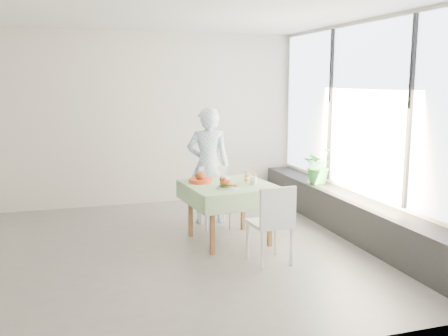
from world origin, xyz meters
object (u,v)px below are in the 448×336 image
object	(u,v)px
chair_near	(270,239)
potted_plant	(319,165)
chair_far	(215,209)
cafe_table	(229,206)
diner	(208,166)
main_dish	(227,184)
juice_cup_orange	(248,177)

from	to	relation	value
chair_near	potted_plant	size ratio (longest dim) A/B	1.63
chair_near	chair_far	bearing A→B (deg)	97.17
cafe_table	diner	size ratio (longest dim) A/B	0.69
cafe_table	potted_plant	xyz separation A→B (m)	(1.64, 0.76, 0.31)
main_dish	potted_plant	world-z (taller)	potted_plant
cafe_table	potted_plant	world-z (taller)	potted_plant
juice_cup_orange	potted_plant	xyz separation A→B (m)	(1.36, 0.66, -0.03)
juice_cup_orange	potted_plant	size ratio (longest dim) A/B	0.45
chair_far	chair_near	distance (m)	1.55
chair_far	main_dish	distance (m)	1.04
cafe_table	juice_cup_orange	bearing A→B (deg)	18.50
chair_near	diner	world-z (taller)	diner
potted_plant	diner	bearing A→B (deg)	174.58
chair_far	potted_plant	bearing A→B (deg)	3.01
diner	juice_cup_orange	distance (m)	0.87
chair_near	main_dish	size ratio (longest dim) A/B	3.00
chair_far	diner	world-z (taller)	diner
diner	potted_plant	xyz separation A→B (m)	(1.66, -0.16, -0.06)
diner	potted_plant	world-z (taller)	diner
diner	main_dish	size ratio (longest dim) A/B	5.54
diner	juice_cup_orange	world-z (taller)	diner
chair_far	juice_cup_orange	bearing A→B (deg)	-64.92
cafe_table	juice_cup_orange	world-z (taller)	juice_cup_orange
diner	main_dish	world-z (taller)	diner
juice_cup_orange	diner	bearing A→B (deg)	109.90
juice_cup_orange	chair_far	bearing A→B (deg)	115.08
chair_far	cafe_table	bearing A→B (deg)	-90.92
cafe_table	juice_cup_orange	size ratio (longest dim) A/B	4.62
chair_far	chair_near	bearing A→B (deg)	-82.83
cafe_table	main_dish	xyz separation A→B (m)	(-0.10, -0.22, 0.33)
potted_plant	chair_near	bearing A→B (deg)	-131.66
chair_far	diner	bearing A→B (deg)	96.34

